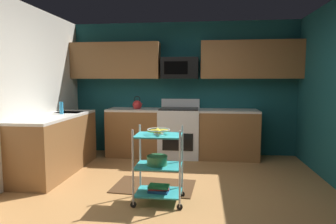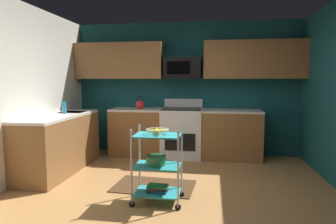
% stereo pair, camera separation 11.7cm
% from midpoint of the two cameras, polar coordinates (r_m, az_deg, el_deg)
% --- Properties ---
extents(floor, '(4.40, 4.80, 0.04)m').
position_cam_midpoint_polar(floor, '(3.84, -0.73, -16.69)').
color(floor, '#A87542').
rests_on(floor, ground).
extents(wall_back, '(4.52, 0.06, 2.60)m').
position_cam_midpoint_polar(wall_back, '(5.96, 2.34, 4.48)').
color(wall_back, '#14474C').
rests_on(wall_back, ground).
extents(counter_run, '(3.63, 2.42, 0.92)m').
position_cam_midpoint_polar(counter_run, '(5.38, -6.40, -4.71)').
color(counter_run, brown).
rests_on(counter_run, ground).
extents(oven_range, '(0.76, 0.65, 1.10)m').
position_cam_midpoint_polar(oven_range, '(5.73, 1.57, -3.86)').
color(oven_range, white).
rests_on(oven_range, ground).
extents(upper_cabinets, '(4.40, 0.33, 0.70)m').
position_cam_midpoint_polar(upper_cabinets, '(5.78, 2.32, 9.88)').
color(upper_cabinets, brown).
extents(microwave, '(0.70, 0.39, 0.40)m').
position_cam_midpoint_polar(microwave, '(5.75, 1.70, 8.41)').
color(microwave, black).
extents(rolling_cart, '(0.61, 0.41, 0.91)m').
position_cam_midpoint_polar(rolling_cart, '(3.62, -2.74, -10.23)').
color(rolling_cart, silver).
rests_on(rolling_cart, ground).
extents(fruit_bowl, '(0.27, 0.27, 0.07)m').
position_cam_midpoint_polar(fruit_bowl, '(3.52, -2.77, -3.61)').
color(fruit_bowl, silver).
rests_on(fruit_bowl, rolling_cart).
extents(mixing_bowl_large, '(0.25, 0.25, 0.11)m').
position_cam_midpoint_polar(mixing_bowl_large, '(3.60, -3.07, -9.21)').
color(mixing_bowl_large, '#387F4C').
rests_on(mixing_bowl_large, rolling_cart).
extents(book_stack, '(0.26, 0.19, 0.08)m').
position_cam_midpoint_polar(book_stack, '(3.71, -2.71, -14.46)').
color(book_stack, '#1E4C8C').
rests_on(book_stack, rolling_cart).
extents(kettle, '(0.21, 0.18, 0.26)m').
position_cam_midpoint_polar(kettle, '(5.79, -6.49, 1.38)').
color(kettle, red).
rests_on(kettle, counter_run).
extents(dish_soap_bottle, '(0.06, 0.06, 0.20)m').
position_cam_midpoint_polar(dish_soap_bottle, '(5.17, -20.40, 0.74)').
color(dish_soap_bottle, '#2D8CBF').
rests_on(dish_soap_bottle, counter_run).
extents(floor_rug, '(1.15, 0.77, 0.01)m').
position_cam_midpoint_polar(floor_rug, '(4.26, -3.55, -14.02)').
color(floor_rug, '#472D19').
rests_on(floor_rug, ground).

